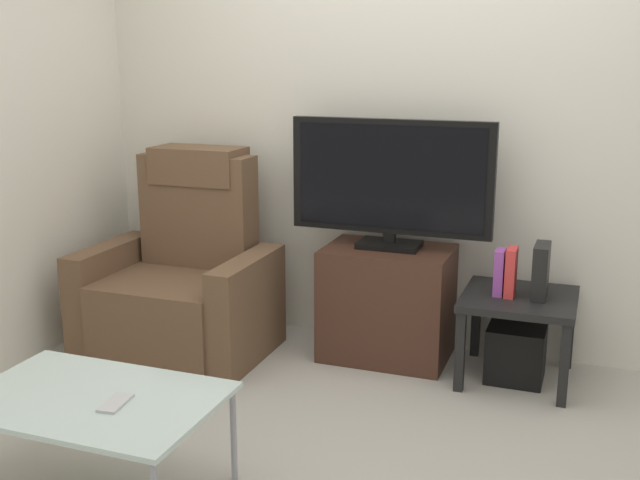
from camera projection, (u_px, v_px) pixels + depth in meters
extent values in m
plane|color=#9E998E|center=(354.00, 429.00, 3.31)|extent=(6.40, 6.40, 0.00)
cube|color=beige|center=(423.00, 108.00, 4.03)|extent=(6.40, 0.06, 2.60)
cube|color=#3D2319|center=(387.00, 303.00, 4.04)|extent=(0.66, 0.45, 0.60)
cube|color=black|center=(376.00, 293.00, 3.82)|extent=(0.60, 0.02, 0.02)
cube|color=black|center=(379.00, 284.00, 3.86)|extent=(0.34, 0.11, 0.04)
cube|color=black|center=(389.00, 245.00, 3.99)|extent=(0.32, 0.20, 0.03)
cube|color=black|center=(389.00, 237.00, 3.98)|extent=(0.06, 0.04, 0.05)
cube|color=black|center=(391.00, 177.00, 3.90)|extent=(1.05, 0.05, 0.58)
cube|color=black|center=(389.00, 178.00, 3.88)|extent=(0.97, 0.01, 0.53)
cube|color=brown|center=(178.00, 314.00, 4.15)|extent=(0.70, 0.72, 0.42)
cube|color=brown|center=(199.00, 210.00, 4.27)|extent=(0.64, 0.20, 0.62)
cube|color=brown|center=(199.00, 165.00, 4.23)|extent=(0.50, 0.26, 0.20)
cube|color=brown|center=(111.00, 293.00, 4.27)|extent=(0.14, 0.68, 0.56)
cube|color=brown|center=(248.00, 310.00, 3.99)|extent=(0.14, 0.68, 0.56)
cube|color=black|center=(519.00, 299.00, 3.73)|extent=(0.54, 0.54, 0.04)
cube|color=black|center=(460.00, 352.00, 3.65)|extent=(0.04, 0.04, 0.40)
cube|color=black|center=(564.00, 365.00, 3.49)|extent=(0.04, 0.04, 0.40)
cube|color=black|center=(476.00, 320.00, 4.08)|extent=(0.04, 0.04, 0.40)
cube|color=black|center=(569.00, 331.00, 3.92)|extent=(0.04, 0.04, 0.40)
cube|color=black|center=(516.00, 352.00, 3.80)|extent=(0.28, 0.28, 0.28)
cube|color=purple|center=(500.00, 272.00, 3.72)|extent=(0.05, 0.11, 0.23)
cube|color=red|center=(511.00, 272.00, 3.70)|extent=(0.05, 0.13, 0.24)
cube|color=black|center=(541.00, 271.00, 3.68)|extent=(0.07, 0.20, 0.26)
cube|color=#B2C6C1|center=(92.00, 399.00, 2.72)|extent=(0.90, 0.60, 0.02)
cylinder|color=gray|center=(51.00, 401.00, 3.16)|extent=(0.02, 0.02, 0.38)
cylinder|color=gray|center=(234.00, 435.00, 2.88)|extent=(0.02, 0.02, 0.38)
cube|color=#B7B7BC|center=(116.00, 403.00, 2.66)|extent=(0.09, 0.16, 0.01)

